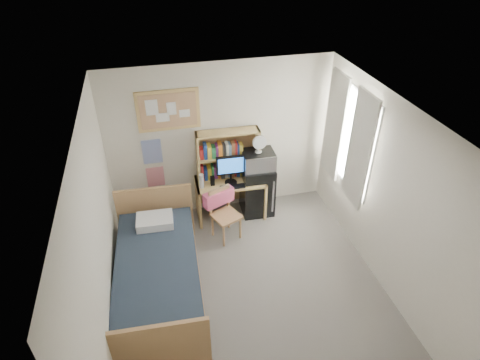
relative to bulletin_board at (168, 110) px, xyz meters
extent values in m
cube|color=slate|center=(0.78, -2.08, -1.93)|extent=(3.60, 4.20, 0.02)
cube|color=silver|center=(0.78, -2.08, 0.68)|extent=(3.60, 4.20, 0.02)
cube|color=silver|center=(0.78, 0.02, -0.62)|extent=(3.60, 0.04, 2.60)
cube|color=silver|center=(-1.02, -2.08, -0.62)|extent=(0.04, 4.20, 2.60)
cube|color=silver|center=(2.58, -2.08, -0.62)|extent=(0.04, 4.20, 2.60)
cube|color=white|center=(2.53, -0.88, -0.32)|extent=(0.10, 1.40, 1.70)
cube|color=beige|center=(2.50, -1.28, -0.32)|extent=(0.04, 0.55, 1.70)
cube|color=beige|center=(2.50, -0.48, -0.32)|extent=(0.04, 0.55, 1.70)
cube|color=tan|center=(0.00, 0.00, 0.00)|extent=(0.94, 0.03, 0.64)
cube|color=#263E99|center=(-0.32, 0.01, -0.67)|extent=(0.30, 0.01, 0.42)
cube|color=#C0213C|center=(-0.32, 0.01, -1.14)|extent=(0.28, 0.01, 0.36)
cube|color=tan|center=(0.86, -0.29, -1.57)|extent=(1.15, 0.60, 0.71)
cube|color=tan|center=(0.67, -0.82, -1.49)|extent=(0.56, 0.56, 0.86)
cube|color=black|center=(1.33, -0.27, -1.48)|extent=(0.54, 0.54, 0.89)
cube|color=#1A2430|center=(-0.45, -1.73, -1.62)|extent=(1.22, 2.26, 0.60)
cube|color=tan|center=(0.87, -0.14, -0.80)|extent=(1.02, 0.29, 0.83)
cube|color=black|center=(0.86, -0.35, -0.97)|extent=(0.47, 0.05, 0.49)
cube|color=black|center=(0.86, -0.49, -1.20)|extent=(0.40, 0.14, 0.02)
cube|color=black|center=(0.56, -0.34, -1.14)|extent=(0.07, 0.07, 0.16)
cube|color=black|center=(1.16, -0.36, -1.13)|extent=(0.07, 0.07, 0.17)
cylinder|color=silver|center=(0.38, -0.37, -1.09)|extent=(0.07, 0.07, 0.25)
cube|color=#E2567A|center=(0.60, -0.64, -1.25)|extent=(0.52, 0.34, 0.24)
cube|color=silver|center=(1.33, -0.29, -0.88)|extent=(0.52, 0.40, 0.29)
cylinder|color=silver|center=(1.33, -0.29, -0.60)|extent=(0.23, 0.23, 0.28)
cube|color=silver|center=(-0.41, -0.98, -1.25)|extent=(0.54, 0.39, 0.12)
camera|label=1|loc=(-0.27, -5.61, 2.47)|focal=30.00mm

